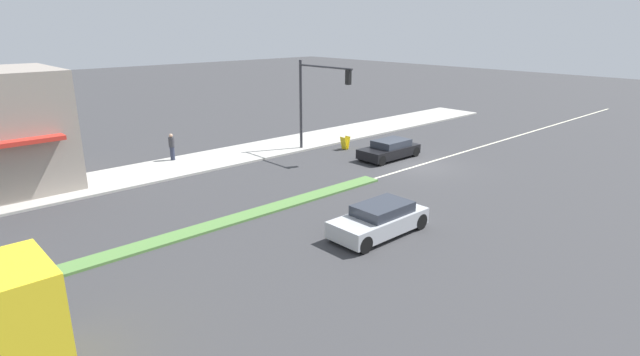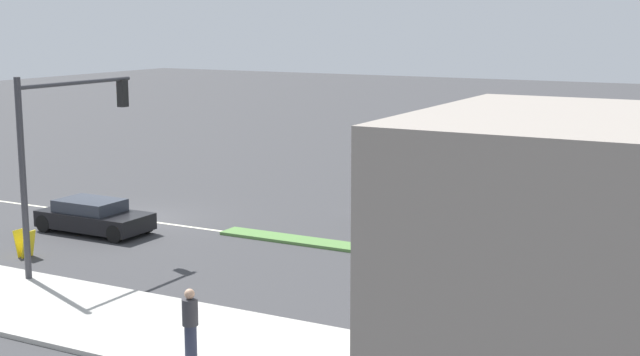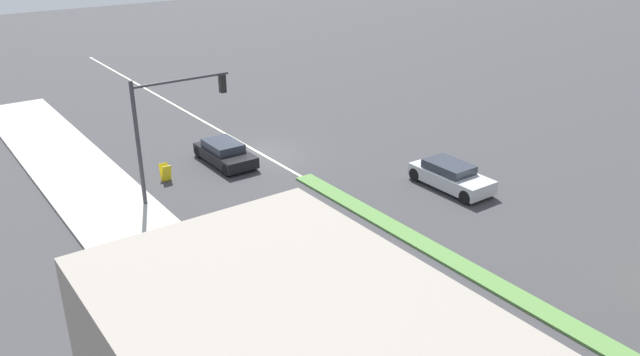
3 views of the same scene
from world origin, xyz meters
name	(u,v)px [view 3 (image 3 of 3)]	position (x,y,z in m)	size (l,w,h in m)	color
ground_plane	(544,313)	(0.00, 18.00, 0.00)	(160.00, 160.00, 0.00)	#38383A
lane_marking_center	(262,154)	(0.00, 0.00, 0.00)	(0.16, 60.00, 0.01)	beige
traffic_signal_main	(167,117)	(6.12, 2.47, 3.90)	(4.59, 0.34, 5.60)	#333338
pedestrian	(149,283)	(10.32, 10.13, 0.95)	(0.34, 0.34, 1.59)	#282D42
warning_aframe_sign	(166,172)	(5.65, 0.34, 0.43)	(0.45, 0.53, 0.84)	yellow
sedan_silver	(451,176)	(-5.00, 9.11, 0.60)	(1.76, 4.10, 1.23)	#B7BABF
suv_black	(225,153)	(2.20, -0.02, 0.55)	(1.79, 3.96, 1.13)	black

